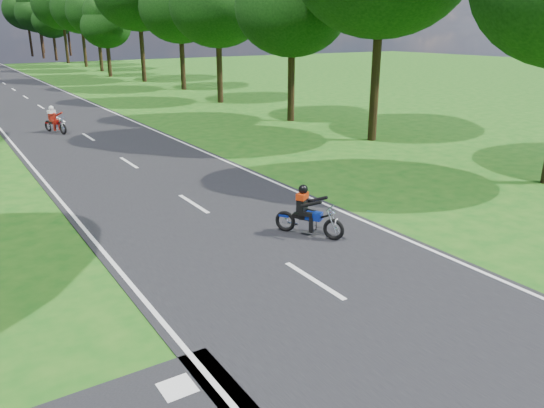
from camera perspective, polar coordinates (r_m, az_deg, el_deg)
ground at (r=9.95m, az=11.65°, el=-12.51°), size 160.00×160.00×0.00m
main_road at (r=56.52m, az=-26.87°, el=11.49°), size 7.00×140.00×0.02m
road_markings at (r=54.65m, az=-26.78°, el=11.34°), size 7.40×140.00×0.01m
rider_near_blue at (r=13.32m, az=4.03°, el=-0.72°), size 1.27×1.64×1.33m
rider_far_red at (r=28.73m, az=-22.35°, el=8.41°), size 1.04×1.69×1.34m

